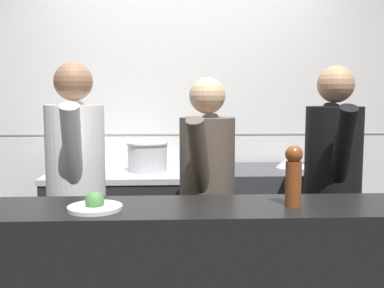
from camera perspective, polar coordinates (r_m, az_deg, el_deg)
name	(u,v)px	position (r m, az deg, el deg)	size (l,w,h in m)	color
wall_back_tiled	(184,116)	(3.75, -0.99, 3.55)	(8.00, 0.06, 2.60)	white
oven_range	(118,230)	(3.52, -9.41, -10.70)	(1.00, 0.71, 0.91)	#232326
prep_counter	(266,228)	(3.57, 9.32, -10.46)	(1.17, 0.65, 0.92)	#38383D
stock_pot	(81,159)	(3.46, -13.91, -1.89)	(0.26, 0.26, 0.16)	#B7BABF
sauce_pot	(148,156)	(3.37, -5.67, -1.50)	(0.31, 0.31, 0.21)	#B7BABF
mixing_bowl_steel	(292,161)	(3.56, 12.55, -2.07)	(0.24, 0.24, 0.11)	#B7BABF
plated_dish_main	(95,205)	(2.04, -12.23, -7.61)	(0.24, 0.24, 0.08)	white
pepper_mill	(294,174)	(2.09, 12.77, -3.77)	(0.08, 0.08, 0.28)	brown
chef_head_cook	(76,190)	(2.72, -14.47, -5.65)	(0.38, 0.73, 1.66)	black
chef_sous	(207,198)	(2.64, 1.91, -6.85)	(0.40, 0.68, 1.58)	black
chef_line	(332,188)	(2.84, 17.38, -5.39)	(0.38, 0.72, 1.65)	black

